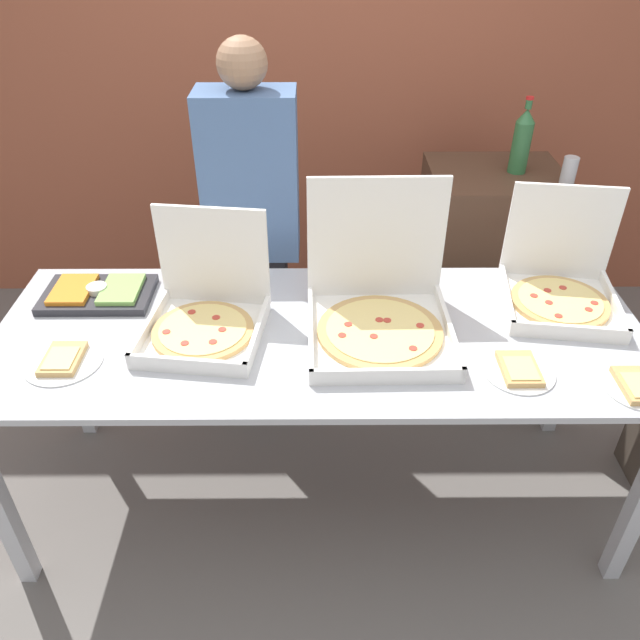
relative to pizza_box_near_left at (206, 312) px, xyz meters
name	(u,v)px	position (x,y,z in m)	size (l,w,h in m)	color
ground_plane	(320,492)	(0.40, -0.02, -0.94)	(16.00, 16.00, 0.00)	slate
brick_wall_behind	(318,61)	(0.40, 1.68, 0.46)	(10.00, 0.06, 2.80)	#9E5138
buffet_table	(320,353)	(0.40, -0.02, -0.17)	(2.32, 0.88, 0.87)	#B7BABF
pizza_box_near_left	(206,312)	(0.00, 0.00, 0.00)	(0.45, 0.46, 0.40)	white
pizza_box_far_right	(560,285)	(1.31, 0.17, 0.00)	(0.46, 0.47, 0.40)	white
pizza_box_far_left	(379,308)	(0.61, 0.01, 0.01)	(0.51, 0.52, 0.49)	white
paper_plate_front_left	(63,360)	(-0.45, -0.19, -0.06)	(0.26, 0.26, 0.03)	white
paper_plate_front_center	(639,386)	(1.41, -0.33, -0.06)	(0.21, 0.21, 0.03)	white
paper_plate_front_right	(519,370)	(1.05, -0.25, -0.06)	(0.23, 0.23, 0.03)	white
veggie_tray	(98,293)	(-0.45, 0.21, -0.05)	(0.41, 0.26, 0.05)	#28282D
sideboard_podium	(481,271)	(1.24, 0.97, -0.41)	(0.63, 0.54, 1.07)	#4C3323
soda_bottle	(522,140)	(1.33, 0.97, 0.28)	(0.08, 0.08, 0.34)	#2D6638
soda_can_silver	(569,171)	(1.51, 0.83, 0.19)	(0.07, 0.07, 0.12)	silver
person_guest_plaid	(254,236)	(0.11, 0.66, -0.04)	(0.40, 0.22, 1.72)	black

